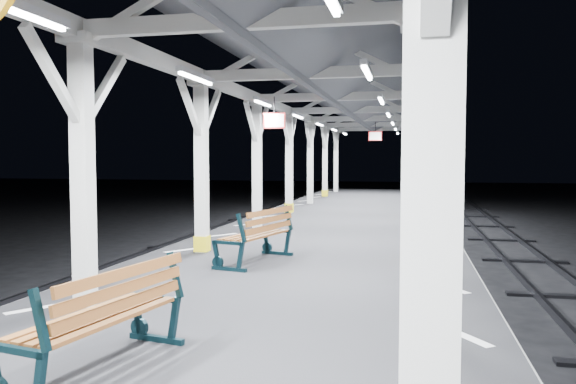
% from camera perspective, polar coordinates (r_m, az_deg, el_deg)
% --- Properties ---
extents(ground, '(120.00, 120.00, 0.00)m').
position_cam_1_polar(ground, '(8.86, -0.91, -15.16)').
color(ground, black).
rests_on(ground, ground).
extents(platform, '(6.00, 50.00, 1.00)m').
position_cam_1_polar(platform, '(8.72, -0.92, -12.05)').
color(platform, black).
rests_on(platform, ground).
extents(hazard_stripes_left, '(1.00, 48.00, 0.01)m').
position_cam_1_polar(hazard_stripes_left, '(9.45, -15.68, -7.81)').
color(hazard_stripes_left, silver).
rests_on(hazard_stripes_left, platform).
extents(hazard_stripes_right, '(1.00, 48.00, 0.01)m').
position_cam_1_polar(hazard_stripes_right, '(8.40, 15.81, -9.24)').
color(hazard_stripes_right, silver).
rests_on(hazard_stripes_right, platform).
extents(canopy, '(5.40, 49.00, 4.65)m').
position_cam_1_polar(canopy, '(8.56, -0.96, 15.10)').
color(canopy, beige).
rests_on(canopy, platform).
extents(bench_near, '(0.94, 1.80, 0.93)m').
position_cam_1_polar(bench_near, '(5.11, -17.94, -11.84)').
color(bench_near, black).
rests_on(bench_near, platform).
extents(bench_mid, '(1.05, 1.88, 0.96)m').
position_cam_1_polar(bench_mid, '(9.83, -2.86, -4.25)').
color(bench_mid, black).
rests_on(bench_mid, platform).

